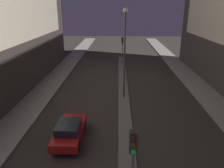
{
  "coord_description": "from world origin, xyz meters",
  "views": [
    {
      "loc": [
        -0.61,
        -3.2,
        8.76
      ],
      "look_at": [
        -1.19,
        17.21,
        1.49
      ],
      "focal_mm": 35.0,
      "sensor_mm": 36.0,
      "label": 1
    }
  ],
  "objects_px": {
    "street_lamp": "(125,42)",
    "car_left_lane": "(70,131)",
    "traffic_light_mid": "(122,45)",
    "traffic_light_near": "(133,158)"
  },
  "relations": [
    {
      "from": "street_lamp",
      "to": "traffic_light_mid",
      "type": "bearing_deg",
      "value": 90.0
    },
    {
      "from": "traffic_light_near",
      "to": "car_left_lane",
      "type": "xyz_separation_m",
      "value": [
        -3.89,
        5.98,
        -2.57
      ]
    },
    {
      "from": "traffic_light_mid",
      "to": "car_left_lane",
      "type": "xyz_separation_m",
      "value": [
        -3.89,
        -19.84,
        -2.57
      ]
    },
    {
      "from": "street_lamp",
      "to": "car_left_lane",
      "type": "relative_size",
      "value": 2.01
    },
    {
      "from": "traffic_light_mid",
      "to": "street_lamp",
      "type": "xyz_separation_m",
      "value": [
        0.0,
        -12.54,
        2.35
      ]
    },
    {
      "from": "traffic_light_near",
      "to": "car_left_lane",
      "type": "distance_m",
      "value": 7.58
    },
    {
      "from": "traffic_light_mid",
      "to": "car_left_lane",
      "type": "distance_m",
      "value": 20.38
    },
    {
      "from": "traffic_light_mid",
      "to": "car_left_lane",
      "type": "height_order",
      "value": "traffic_light_mid"
    },
    {
      "from": "traffic_light_near",
      "to": "car_left_lane",
      "type": "relative_size",
      "value": 1.01
    },
    {
      "from": "traffic_light_mid",
      "to": "street_lamp",
      "type": "bearing_deg",
      "value": -90.0
    }
  ]
}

